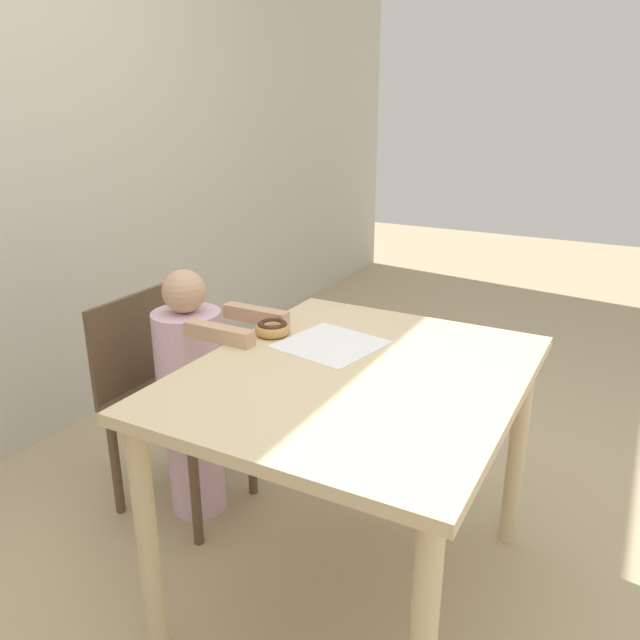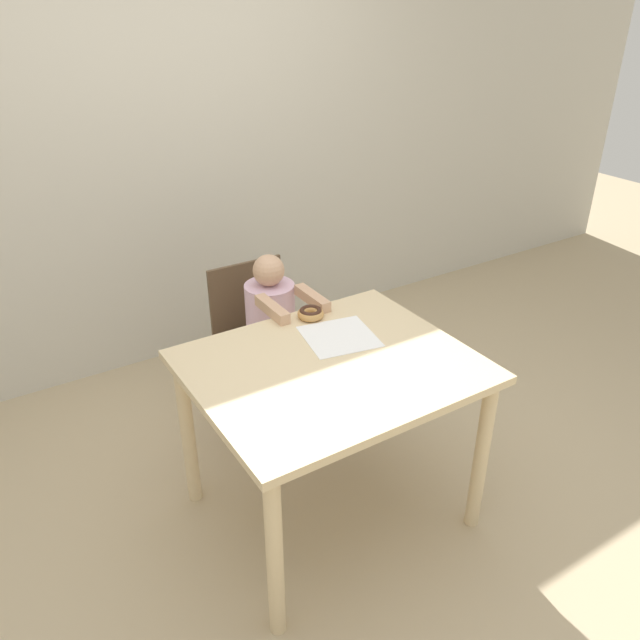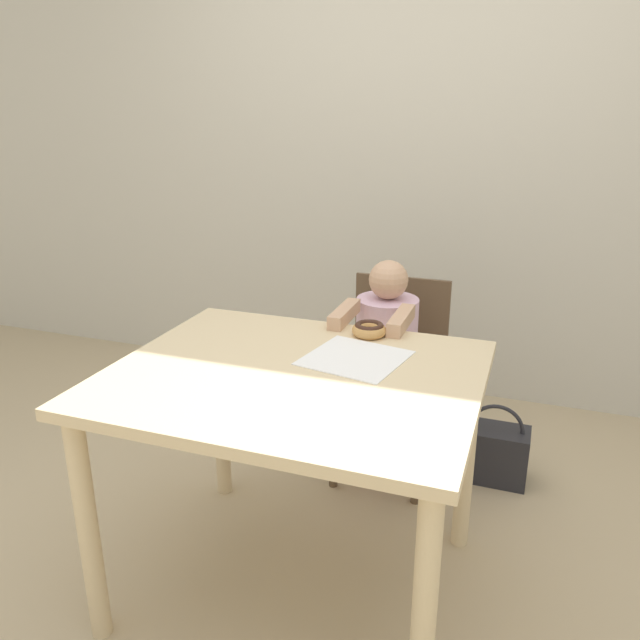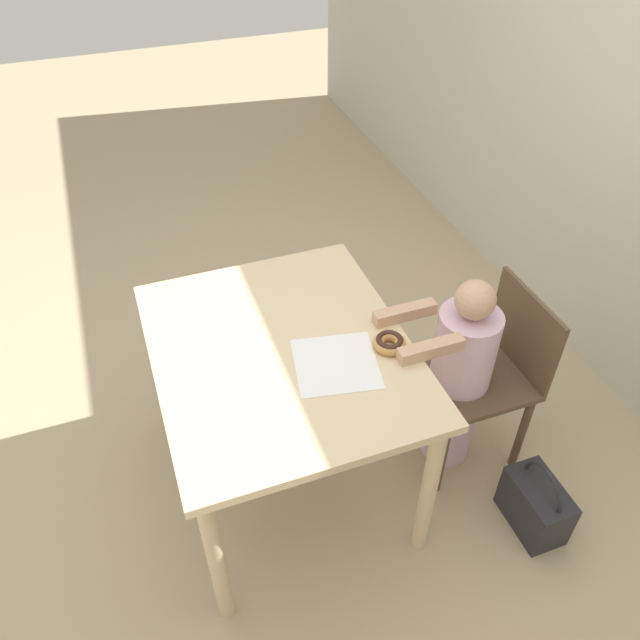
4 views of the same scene
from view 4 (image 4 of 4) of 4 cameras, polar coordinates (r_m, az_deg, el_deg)
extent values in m
plane|color=tan|center=(2.83, -2.89, -13.98)|extent=(12.00, 12.00, 0.00)
cube|color=beige|center=(2.25, -3.53, -2.91)|extent=(1.08, 0.91, 0.03)
cylinder|color=beige|center=(2.83, -13.80, -3.98)|extent=(0.06, 0.06, 0.74)
cylinder|color=beige|center=(2.23, -9.45, -20.80)|extent=(0.06, 0.06, 0.74)
cylinder|color=beige|center=(2.95, 1.28, -0.37)|extent=(0.06, 0.06, 0.74)
cylinder|color=beige|center=(2.38, 9.93, -15.01)|extent=(0.06, 0.06, 0.74)
cube|color=brown|center=(2.66, 13.57, -5.15)|extent=(0.41, 0.45, 0.03)
cube|color=brown|center=(2.63, 18.21, -0.98)|extent=(0.41, 0.02, 0.36)
cylinder|color=brown|center=(2.85, 7.76, -7.02)|extent=(0.04, 0.04, 0.44)
cylinder|color=brown|center=(2.66, 11.10, -12.22)|extent=(0.04, 0.04, 0.44)
cylinder|color=brown|center=(3.00, 14.34, -5.00)|extent=(0.04, 0.04, 0.44)
cylinder|color=brown|center=(2.83, 17.97, -9.71)|extent=(0.04, 0.04, 0.44)
cylinder|color=silver|center=(2.79, 11.87, -8.56)|extent=(0.21, 0.21, 0.46)
cylinder|color=silver|center=(2.51, 13.12, -2.59)|extent=(0.25, 0.25, 0.34)
sphere|color=tan|center=(2.35, 14.02, 1.79)|extent=(0.15, 0.15, 0.15)
cube|color=tan|center=(2.36, 7.77, 0.63)|extent=(0.05, 0.25, 0.05)
cube|color=tan|center=(2.23, 10.10, -2.64)|extent=(0.05, 0.25, 0.05)
torus|color=tan|center=(2.24, 6.36, -2.12)|extent=(0.12, 0.12, 0.04)
torus|color=#381E14|center=(2.23, 6.39, -1.85)|extent=(0.10, 0.10, 0.02)
cube|color=white|center=(2.18, 1.47, -4.00)|extent=(0.34, 0.34, 0.00)
cube|color=#232328|center=(2.75, 19.07, -15.75)|extent=(0.28, 0.17, 0.24)
torus|color=#232328|center=(2.65, 19.63, -14.33)|extent=(0.23, 0.02, 0.23)
camera|label=1|loc=(3.18, -26.21, 22.53)|focal=35.00mm
camera|label=2|loc=(3.01, -50.97, 23.33)|focal=35.00mm
camera|label=3|loc=(1.67, -57.49, -10.02)|focal=35.00mm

